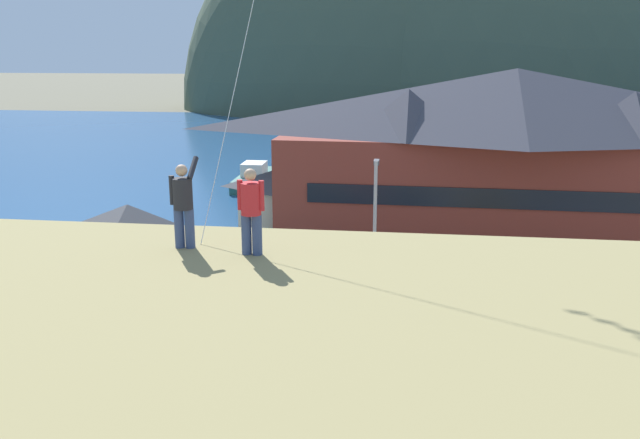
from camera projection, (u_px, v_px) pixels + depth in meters
name	position (u px, v px, depth m)	size (l,w,h in m)	color
ground_plane	(298.00, 408.00, 21.93)	(600.00, 600.00, 0.00)	#66604C
parking_lot_pad	(318.00, 342.00, 26.72)	(40.00, 20.00, 0.10)	slate
bay_water	(379.00, 148.00, 79.55)	(360.00, 84.00, 0.03)	navy
far_hill_west_ridge	(389.00, 108.00, 133.29)	(83.36, 55.92, 87.18)	#42513D
far_hill_east_peak	(491.00, 109.00, 132.64)	(82.72, 66.48, 91.71)	#42513D
harbor_lodge	(512.00, 153.00, 39.60)	(29.27, 10.17, 10.41)	brown
storage_shed_near_lot	(131.00, 262.00, 28.13)	(7.07, 6.14, 5.25)	#338475
storage_shed_waterside	(290.00, 200.00, 41.25)	(6.40, 4.64, 4.58)	beige
wharf_dock	(295.00, 186.00, 55.63)	(3.20, 15.87, 0.70)	#70604C
moored_boat_wharfside	(256.00, 178.00, 57.23)	(2.73, 8.30, 2.16)	#23564C
moored_boat_outer_mooring	(336.00, 182.00, 55.66)	(2.42, 6.45, 2.16)	#A8A399
parked_car_lone_by_shed	(526.00, 310.00, 27.34)	(4.33, 2.32, 1.82)	#B28923
parked_car_front_row_silver	(378.00, 316.00, 26.71)	(4.28, 2.21, 1.82)	black
parked_car_front_row_end	(605.00, 374.00, 21.94)	(4.25, 2.15, 1.82)	#9EA3A8
parked_car_back_row_right	(282.00, 293.00, 29.28)	(4.31, 2.28, 1.82)	black
parked_car_corner_spot	(280.00, 379.00, 21.64)	(4.29, 2.23, 1.82)	red
parked_car_back_row_left	(87.00, 372.00, 22.10)	(4.21, 2.08, 1.82)	#9EA3A8
parking_light_pole	(375.00, 218.00, 30.87)	(0.24, 0.78, 6.45)	#ADADB2
person_kite_flyer	(183.00, 203.00, 13.55)	(0.51, 0.66, 1.86)	#384770
person_companion	(251.00, 209.00, 13.09)	(0.55, 0.40, 1.74)	#384770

